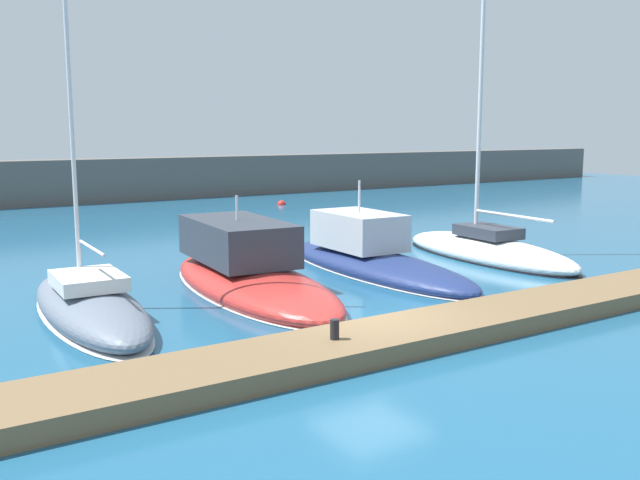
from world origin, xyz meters
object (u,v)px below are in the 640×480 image
mooring_buoy_red (282,205)px  sailboat_slate_second (90,305)px  motorboat_red_third (248,272)px  sailboat_white_fifth (487,249)px  dock_bollard (335,329)px  motorboat_navy_fourth (370,258)px

mooring_buoy_red → sailboat_slate_second: bearing=-130.1°
motorboat_red_third → sailboat_white_fifth: (10.17, -0.30, -0.18)m
dock_bollard → sailboat_slate_second: bearing=119.0°
sailboat_white_fifth → dock_bollard: bearing=124.0°
motorboat_navy_fourth → motorboat_red_third: bearing=94.7°
motorboat_red_third → sailboat_slate_second: bearing=103.7°
sailboat_slate_second → motorboat_navy_fourth: size_ratio=1.29×
motorboat_red_third → mooring_buoy_red: bearing=-27.5°
mooring_buoy_red → dock_bollard: bearing=-117.8°
dock_bollard → motorboat_red_third: bearing=77.6°
motorboat_navy_fourth → mooring_buoy_red: motorboat_navy_fourth is taller
motorboat_navy_fourth → mooring_buoy_red: size_ratio=18.13×
motorboat_navy_fourth → mooring_buoy_red: (8.34, 20.81, -0.44)m
motorboat_red_third → sailboat_white_fifth: size_ratio=0.66×
motorboat_navy_fourth → dock_bollard: (-6.53, -7.37, 0.22)m
motorboat_red_third → mooring_buoy_red: (13.30, 21.06, -0.52)m
motorboat_red_third → dock_bollard: size_ratio=23.65×
sailboat_slate_second → dock_bollard: sailboat_slate_second is taller
sailboat_slate_second → mooring_buoy_red: 28.56m
motorboat_red_third → motorboat_navy_fourth: size_ratio=0.99×
dock_bollard → mooring_buoy_red: bearing=62.2°
sailboat_slate_second → dock_bollard: 7.24m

